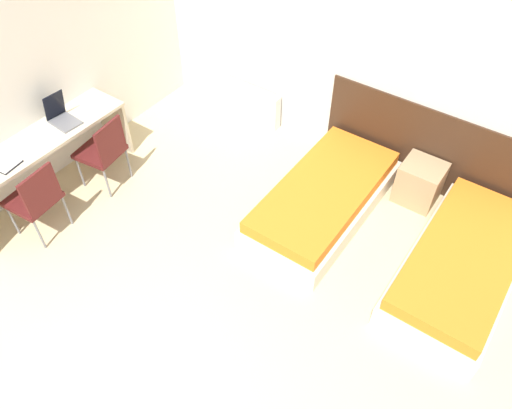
{
  "coord_description": "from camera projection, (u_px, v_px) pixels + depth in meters",
  "views": [
    {
      "loc": [
        1.86,
        -0.48,
        3.94
      ],
      "look_at": [
        0.0,
        2.16,
        0.55
      ],
      "focal_mm": 35.0,
      "sensor_mm": 36.0,
      "label": 1
    }
  ],
  "objects": [
    {
      "name": "nightstand",
      "position": [
        420.0,
        183.0,
        5.33
      ],
      "size": [
        0.43,
        0.4,
        0.48
      ],
      "color": "tan",
      "rests_on": "ground_plane"
    },
    {
      "name": "chair_near_laptop",
      "position": [
        103.0,
        149.0,
        5.32
      ],
      "size": [
        0.49,
        0.49,
        0.87
      ],
      "rotation": [
        0.0,
        0.0,
        0.14
      ],
      "color": "#511919",
      "rests_on": "ground_plane"
    },
    {
      "name": "wall_left",
      "position": [
        40.0,
        56.0,
        4.99
      ],
      "size": [
        0.05,
        4.92,
        2.7
      ],
      "color": "silver",
      "rests_on": "ground_plane"
    },
    {
      "name": "radiator",
      "position": [
        248.0,
        102.0,
        6.37
      ],
      "size": [
        0.94,
        0.12,
        0.45
      ],
      "color": "silver",
      "rests_on": "ground_plane"
    },
    {
      "name": "bed_near_window",
      "position": [
        323.0,
        199.0,
        5.25
      ],
      "size": [
        0.91,
        1.91,
        0.38
      ],
      "color": "beige",
      "rests_on": "ground_plane"
    },
    {
      "name": "open_notebook",
      "position": [
        2.0,
        162.0,
        4.8
      ],
      "size": [
        0.36,
        0.27,
        0.02
      ],
      "rotation": [
        0.0,
        0.0,
        0.14
      ],
      "color": "black",
      "rests_on": "desk"
    },
    {
      "name": "desk",
      "position": [
        42.0,
        152.0,
        5.17
      ],
      "size": [
        0.51,
        1.94,
        0.73
      ],
      "color": "beige",
      "rests_on": "ground_plane"
    },
    {
      "name": "chair_near_notebook",
      "position": [
        35.0,
        197.0,
        4.82
      ],
      "size": [
        0.47,
        0.47,
        0.87
      ],
      "rotation": [
        0.0,
        0.0,
        0.09
      ],
      "color": "#511919",
      "rests_on": "ground_plane"
    },
    {
      "name": "headboard_panel",
      "position": [
        434.0,
        153.0,
        5.28
      ],
      "size": [
        2.5,
        0.03,
        0.98
      ],
      "color": "#382316",
      "rests_on": "ground_plane"
    },
    {
      "name": "wall_back",
      "position": [
        357.0,
        48.0,
        5.11
      ],
      "size": [
        5.98,
        0.05,
        2.7
      ],
      "color": "silver",
      "rests_on": "ground_plane"
    },
    {
      "name": "laptop",
      "position": [
        61.0,
        116.0,
        5.22
      ],
      "size": [
        0.33,
        0.25,
        0.32
      ],
      "rotation": [
        0.0,
        0.0,
        -0.07
      ],
      "color": "slate",
      "rests_on": "desk"
    },
    {
      "name": "bed_near_door",
      "position": [
        462.0,
        264.0,
        4.65
      ],
      "size": [
        0.91,
        1.91,
        0.38
      ],
      "color": "beige",
      "rests_on": "ground_plane"
    }
  ]
}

